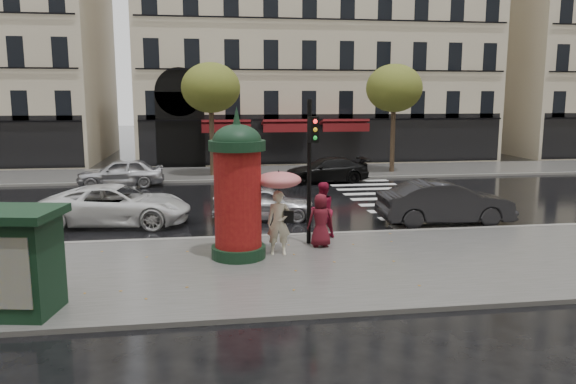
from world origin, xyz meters
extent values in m
plane|color=black|center=(0.00, 0.00, 0.00)|extent=(160.00, 160.00, 0.00)
cube|color=#474744|center=(0.00, -0.50, 0.06)|extent=(90.00, 7.00, 0.12)
cube|color=#474744|center=(0.00, 19.00, 0.06)|extent=(90.00, 6.00, 0.12)
cube|color=slate|center=(0.00, 3.00, 0.07)|extent=(90.00, 0.25, 0.14)
cube|color=slate|center=(0.00, 16.00, 0.07)|extent=(90.00, 0.25, 0.14)
cube|color=silver|center=(6.00, 9.60, 0.01)|extent=(3.60, 11.75, 0.01)
cube|color=#B7A88C|center=(6.00, 30.00, 10.00)|extent=(26.00, 14.00, 20.00)
cylinder|color=#38281C|center=(-2.00, 18.00, 2.60)|extent=(0.28, 0.28, 5.20)
ellipsoid|color=#3A581B|center=(-2.00, 18.00, 5.20)|extent=(3.40, 3.40, 2.89)
cylinder|color=#38281C|center=(9.00, 18.00, 2.60)|extent=(0.28, 0.28, 5.20)
ellipsoid|color=#3A581B|center=(9.00, 18.00, 5.20)|extent=(3.40, 3.40, 2.89)
imported|color=beige|center=(-0.36, 0.67, 1.07)|extent=(0.73, 0.52, 1.89)
cylinder|color=black|center=(-0.36, 0.67, 1.70)|extent=(0.02, 0.02, 1.20)
ellipsoid|color=#DA2872|center=(-0.36, 0.67, 2.33)|extent=(1.31, 1.31, 0.46)
cone|color=black|center=(-0.36, 0.67, 2.59)|extent=(0.04, 0.04, 0.10)
cube|color=black|center=(-0.09, 0.60, 1.26)|extent=(0.28, 0.13, 0.35)
imported|color=maroon|center=(1.28, 2.40, 1.04)|extent=(1.12, 1.04, 1.85)
imported|color=#53101A|center=(1.02, 1.35, 0.95)|extent=(0.81, 0.53, 1.65)
cylinder|color=black|center=(-1.55, 0.56, 0.29)|extent=(1.56, 1.56, 0.33)
cylinder|color=maroon|center=(-1.55, 0.56, 1.85)|extent=(1.34, 1.34, 2.78)
cylinder|color=black|center=(-1.55, 0.56, 3.35)|extent=(1.60, 1.60, 0.28)
ellipsoid|color=black|center=(-1.55, 0.56, 3.46)|extent=(1.38, 1.38, 0.97)
cone|color=black|center=(-1.55, 0.56, 4.18)|extent=(0.22, 0.22, 0.50)
cylinder|color=black|center=(0.74, 1.80, 2.36)|extent=(0.13, 0.13, 4.49)
cube|color=black|center=(0.82, 1.57, 3.71)|extent=(0.33, 0.28, 0.79)
cube|color=black|center=(-6.46, -3.00, 1.16)|extent=(1.79, 1.56, 2.08)
cube|color=black|center=(-6.46, -3.00, 2.29)|extent=(2.14, 1.90, 0.18)
imported|color=silver|center=(-0.25, 5.94, 0.66)|extent=(4.03, 1.94, 1.33)
imported|color=black|center=(6.33, 4.20, 0.81)|extent=(4.95, 1.84, 1.62)
imported|color=silver|center=(-5.71, 5.88, 0.75)|extent=(5.63, 3.12, 1.49)
imported|color=black|center=(4.19, 15.00, 0.68)|extent=(4.83, 2.28, 1.36)
imported|color=#B5B5BA|center=(-6.83, 15.00, 0.75)|extent=(4.55, 2.11, 1.51)
camera|label=1|loc=(-2.46, -15.13, 4.69)|focal=35.00mm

